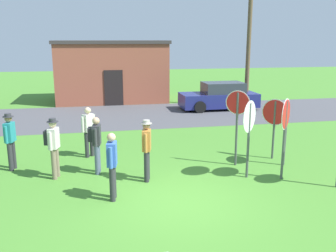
{
  "coord_description": "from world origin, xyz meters",
  "views": [
    {
      "loc": [
        -1.88,
        -8.16,
        3.87
      ],
      "look_at": [
        0.26,
        2.56,
        1.3
      ],
      "focal_mm": 39.63,
      "sensor_mm": 36.0,
      "label": 1
    }
  ],
  "objects": [
    {
      "name": "person_with_sunhat",
      "position": [
        -1.9,
        2.42,
        0.98
      ],
      "size": [
        0.39,
        0.57,
        1.69
      ],
      "color": "#4C5670",
      "rests_on": "ground"
    },
    {
      "name": "parked_car_on_street",
      "position": [
        5.03,
        11.58,
        0.69
      ],
      "size": [
        4.31,
        2.03,
        1.51
      ],
      "color": "navy",
      "rests_on": "ground"
    },
    {
      "name": "building_background",
      "position": [
        -0.76,
        16.0,
        1.9
      ],
      "size": [
        6.96,
        4.39,
        3.79
      ],
      "color": "brown",
      "rests_on": "ground"
    },
    {
      "name": "street_asphalt",
      "position": [
        0.0,
        10.69,
        0.0
      ],
      "size": [
        60.0,
        6.4,
        0.01
      ],
      "primitive_type": "cube",
      "color": "#4C4C51",
      "rests_on": "ground"
    },
    {
      "name": "person_holding_notes",
      "position": [
        -2.13,
        4.08,
        0.95
      ],
      "size": [
        0.45,
        0.41,
        1.69
      ],
      "color": "#2D2D33",
      "rests_on": "ground"
    },
    {
      "name": "utility_pole",
      "position": [
        6.76,
        11.89,
        4.62
      ],
      "size": [
        1.8,
        0.24,
        8.88
      ],
      "color": "brown",
      "rests_on": "ground"
    },
    {
      "name": "person_in_teal",
      "position": [
        -1.54,
        0.47,
        0.95
      ],
      "size": [
        0.28,
        0.56,
        1.69
      ],
      "color": "#2D2D33",
      "rests_on": "ground"
    },
    {
      "name": "ground_plane",
      "position": [
        0.0,
        0.0,
        0.0
      ],
      "size": [
        80.0,
        80.0,
        0.0
      ],
      "primitive_type": "plane",
      "color": "#47842D"
    },
    {
      "name": "stop_sign_rear_left",
      "position": [
        3.82,
        2.69,
        1.36
      ],
      "size": [
        0.62,
        0.62,
        2.0
      ],
      "color": "#474C4C",
      "rests_on": "ground"
    },
    {
      "name": "person_in_blue",
      "position": [
        -4.41,
        3.23,
        0.98
      ],
      "size": [
        0.31,
        0.56,
        1.74
      ],
      "color": "#2D2D33",
      "rests_on": "ground"
    },
    {
      "name": "stop_sign_center_cluster",
      "position": [
        3.22,
        0.93,
        1.59
      ],
      "size": [
        0.59,
        0.65,
        2.3
      ],
      "color": "#474C4C",
      "rests_on": "ground"
    },
    {
      "name": "person_in_dark_shirt",
      "position": [
        -3.08,
        2.27,
        1.01
      ],
      "size": [
        0.42,
        0.55,
        1.74
      ],
      "color": "#7A6B56",
      "rests_on": "ground"
    },
    {
      "name": "stop_sign_rear_right",
      "position": [
        2.36,
        2.29,
        1.62
      ],
      "size": [
        0.62,
        0.45,
        2.37
      ],
      "color": "#474C4C",
      "rests_on": "ground"
    },
    {
      "name": "person_near_signs",
      "position": [
        -0.54,
        1.55,
        0.98
      ],
      "size": [
        0.31,
        0.56,
        1.74
      ],
      "color": "#2D2D33",
      "rests_on": "ground"
    },
    {
      "name": "stop_sign_low_front",
      "position": [
        3.86,
        2.0,
        1.44
      ],
      "size": [
        0.4,
        0.71,
        2.11
      ],
      "color": "#474C4C",
      "rests_on": "ground"
    },
    {
      "name": "stop_sign_nearest",
      "position": [
        2.3,
        1.24,
        1.54
      ],
      "size": [
        0.64,
        0.65,
        2.23
      ],
      "color": "#474C4C",
      "rests_on": "ground"
    }
  ]
}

